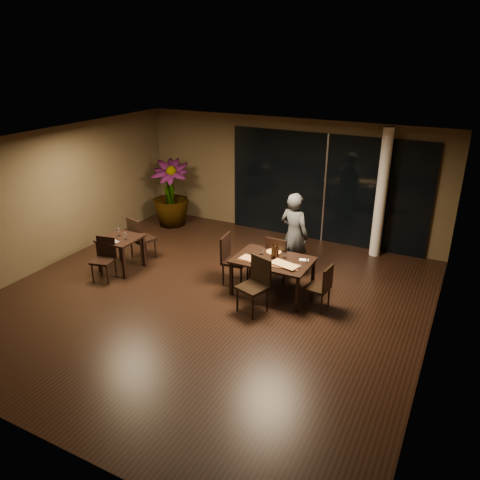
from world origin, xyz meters
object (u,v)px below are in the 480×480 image
object	(u,v)px
chair_main_far	(278,257)
side_table	(121,243)
chair_side_far	(139,236)
chair_main_left	(231,257)
chair_main_right	(322,285)
main_table	(273,263)
chair_side_near	(105,256)
bottle_a	(273,251)
bottle_c	(277,249)
potted_plant	(170,193)
bottle_b	(276,253)
chair_main_near	(256,282)
diner	(294,235)

from	to	relation	value
chair_main_far	side_table	bearing A→B (deg)	20.56
chair_side_far	chair_main_left	bearing A→B (deg)	-164.74
chair_main_far	chair_main_right	distance (m)	1.36
main_table	chair_side_near	world-z (taller)	chair_side_near
chair_side_far	bottle_a	world-z (taller)	bottle_a
chair_main_right	bottle_c	bearing A→B (deg)	-99.37
potted_plant	bottle_c	bearing A→B (deg)	-28.15
bottle_b	chair_side_far	bearing A→B (deg)	178.82
chair_main_right	main_table	bearing A→B (deg)	-91.60
chair_main_near	chair_side_near	bearing A→B (deg)	-157.05
chair_main_left	chair_side_near	xyz separation A→B (m)	(-2.46, -1.06, -0.07)
chair_main_left	bottle_c	world-z (taller)	bottle_c
potted_plant	chair_side_far	bearing A→B (deg)	-72.83
chair_main_near	bottle_b	xyz separation A→B (m)	(0.08, 0.73, 0.31)
main_table	chair_main_far	distance (m)	0.58
potted_plant	chair_main_right	bearing A→B (deg)	-25.70
chair_main_right	potted_plant	bearing A→B (deg)	-110.07
chair_main_right	chair_side_near	distance (m)	4.55
chair_side_far	potted_plant	size ratio (longest dim) A/B	0.57
diner	chair_side_near	bearing A→B (deg)	42.73
chair_main_far	potted_plant	distance (m)	4.33
chair_main_near	bottle_a	distance (m)	0.80
chair_main_near	diner	world-z (taller)	diner
bottle_a	side_table	bearing A→B (deg)	-171.29
bottle_a	diner	bearing A→B (deg)	86.72
side_table	chair_side_near	distance (m)	0.52
diner	chair_main_near	bearing A→B (deg)	100.54
bottle_a	chair_main_right	bearing A→B (deg)	-8.17
bottle_a	bottle_c	world-z (taller)	bottle_a
chair_main_far	chair_main_near	world-z (taller)	chair_main_near
chair_side_near	bottle_b	xyz separation A→B (m)	(3.47, 1.02, 0.38)
chair_main_right	chair_main_near	bearing A→B (deg)	-55.99
chair_main_far	chair_main_right	bearing A→B (deg)	152.54
chair_main_left	potted_plant	world-z (taller)	potted_plant
bottle_b	diner	bearing A→B (deg)	90.48
diner	potted_plant	bearing A→B (deg)	-5.25
chair_main_far	bottle_a	distance (m)	0.65
bottle_c	chair_side_near	bearing A→B (deg)	-161.54
chair_side_near	chair_side_far	bearing A→B (deg)	74.75
chair_side_near	bottle_c	distance (m)	3.64
side_table	diner	bearing A→B (deg)	23.39
potted_plant	side_table	bearing A→B (deg)	-76.83
chair_main_far	chair_main_left	world-z (taller)	chair_main_left
main_table	bottle_c	xyz separation A→B (m)	(0.02, 0.14, 0.23)
chair_main_near	chair_main_far	bearing A→B (deg)	112.54
chair_main_right	bottle_c	world-z (taller)	bottle_c
potted_plant	bottle_c	xyz separation A→B (m)	(4.08, -2.18, 0.01)
chair_main_left	chair_side_far	xyz separation A→B (m)	(-2.41, 0.04, -0.01)
bottle_b	chair_main_right	bearing A→B (deg)	-8.61
chair_main_left	chair_main_right	world-z (taller)	chair_main_left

